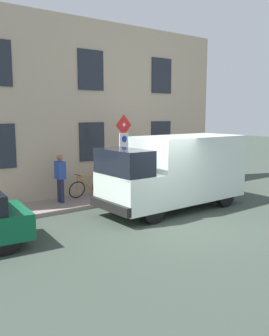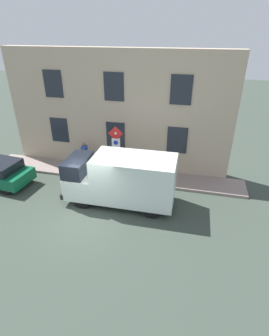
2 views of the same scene
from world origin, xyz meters
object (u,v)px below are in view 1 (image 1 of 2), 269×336
(bicycle_green, at_px, (129,182))
(pedestrian, at_px, (60,177))
(bicycle_purple, at_px, (146,179))
(delivery_van, at_px, (176,170))
(bicycle_orange, at_px, (89,187))
(bicycle_red, at_px, (110,184))
(sign_post_stacked, at_px, (123,144))

(bicycle_green, distance_m, pedestrian, 3.17)
(bicycle_purple, xyz_separation_m, pedestrian, (-0.18, 4.04, 0.56))
(bicycle_purple, bearing_deg, pedestrian, 6.05)
(pedestrian, bearing_deg, bicycle_purple, -178.71)
(delivery_van, height_order, bicycle_orange, delivery_van)
(bicycle_red, xyz_separation_m, bicycle_orange, (0.00, 0.93, 0.00))
(bicycle_red, relative_size, bicycle_orange, 1.00)
(bicycle_purple, bearing_deg, bicycle_orange, 3.48)
(delivery_van, relative_size, pedestrian, 3.11)
(sign_post_stacked, xyz_separation_m, delivery_van, (-1.91, -0.85, -0.81))
(delivery_van, xyz_separation_m, bicycle_green, (2.85, -0.06, -0.82))
(bicycle_purple, height_order, bicycle_green, same)
(bicycle_orange, bearing_deg, delivery_van, 123.28)
(sign_post_stacked, relative_size, bicycle_red, 1.74)
(bicycle_orange, bearing_deg, pedestrian, 9.35)
(pedestrian, bearing_deg, bicycle_red, -176.57)
(sign_post_stacked, height_order, bicycle_orange, sign_post_stacked)
(delivery_van, bearing_deg, bicycle_red, -73.85)
(bicycle_green, bearing_deg, bicycle_red, -1.43)
(bicycle_red, xyz_separation_m, pedestrian, (-0.18, 2.19, 0.56))
(delivery_van, xyz_separation_m, bicycle_purple, (2.85, -0.99, -0.82))
(delivery_van, distance_m, bicycle_red, 3.09)
(delivery_van, height_order, pedestrian, delivery_van)
(sign_post_stacked, relative_size, bicycle_orange, 1.74)
(bicycle_purple, xyz_separation_m, bicycle_green, (-0.00, 0.93, 0.00))
(bicycle_green, distance_m, bicycle_red, 0.93)
(sign_post_stacked, relative_size, delivery_van, 0.56)
(delivery_van, relative_size, bicycle_red, 3.12)
(bicycle_red, distance_m, bicycle_orange, 0.93)
(sign_post_stacked, xyz_separation_m, bicycle_green, (0.94, -0.92, -1.64))
(bicycle_purple, height_order, pedestrian, pedestrian)
(bicycle_green, bearing_deg, delivery_van, 87.23)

